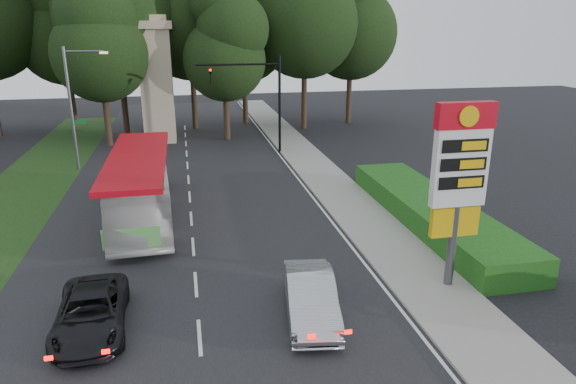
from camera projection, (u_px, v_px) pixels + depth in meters
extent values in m
plane|color=black|center=(200.00, 347.00, 15.50)|extent=(120.00, 120.00, 0.00)
cube|color=black|center=(191.00, 212.00, 26.68)|extent=(14.00, 80.00, 0.02)
cube|color=gray|center=(347.00, 200.00, 28.29)|extent=(3.00, 80.00, 0.12)
cube|color=#193814|center=(26.00, 189.00, 30.45)|extent=(5.00, 50.00, 0.02)
cube|color=#154F15|center=(432.00, 212.00, 24.97)|extent=(3.00, 14.00, 1.20)
cylinder|color=#59595E|center=(452.00, 247.00, 18.63)|extent=(0.32, 0.32, 3.20)
cube|color=gold|center=(454.00, 221.00, 18.32)|extent=(1.80, 0.25, 1.10)
cube|color=silver|center=(460.00, 167.00, 17.70)|extent=(2.00, 0.35, 2.80)
cube|color=#B50917|center=(466.00, 115.00, 17.14)|extent=(2.10, 0.40, 0.90)
cylinder|color=gold|center=(469.00, 116.00, 16.94)|extent=(0.70, 0.05, 0.70)
cube|color=black|center=(466.00, 146.00, 17.27)|extent=(1.70, 0.04, 0.45)
cube|color=black|center=(464.00, 164.00, 17.47)|extent=(1.70, 0.04, 0.45)
cube|color=black|center=(462.00, 183.00, 17.68)|extent=(1.70, 0.04, 0.45)
cylinder|color=black|center=(280.00, 105.00, 38.08)|extent=(0.20, 0.20, 7.20)
cylinder|color=black|center=(238.00, 64.00, 36.58)|extent=(6.00, 0.14, 0.14)
imported|color=black|center=(210.00, 69.00, 36.27)|extent=(0.18, 0.22, 1.10)
sphere|color=#FF0C05|center=(210.00, 70.00, 36.16)|extent=(0.18, 0.18, 0.18)
cylinder|color=#59595E|center=(71.00, 110.00, 33.38)|extent=(0.20, 0.20, 8.00)
cylinder|color=#59595E|center=(84.00, 51.00, 32.46)|extent=(2.40, 0.12, 0.12)
cube|color=#FFE599|center=(104.00, 53.00, 32.72)|extent=(0.50, 0.22, 0.14)
cube|color=#0C591E|center=(80.00, 122.00, 33.71)|extent=(0.85, 0.04, 0.22)
cube|color=#0C591E|center=(75.00, 126.00, 34.14)|extent=(0.04, 0.85, 0.22)
cube|color=tan|center=(157.00, 87.00, 41.67)|extent=(2.50, 2.50, 9.00)
cube|color=tan|center=(152.00, 25.00, 40.18)|extent=(3.00, 3.00, 0.60)
cube|color=tan|center=(152.00, 18.00, 40.03)|extent=(2.20, 2.20, 0.50)
cylinder|color=#2D2116|center=(72.00, 100.00, 47.22)|extent=(0.50, 0.50, 5.40)
sphere|color=black|center=(64.00, 37.00, 45.50)|extent=(8.40, 8.40, 8.40)
sphere|color=black|center=(60.00, 1.00, 44.57)|extent=(7.20, 7.20, 7.20)
cylinder|color=#2D2116|center=(124.00, 98.00, 44.28)|extent=(0.50, 0.50, 6.48)
sphere|color=black|center=(116.00, 17.00, 42.22)|extent=(10.08, 10.08, 10.08)
cylinder|color=#2D2116|center=(194.00, 97.00, 47.37)|extent=(0.50, 0.50, 5.94)
sphere|color=black|center=(190.00, 27.00, 45.48)|extent=(9.24, 9.24, 9.24)
cylinder|color=#2D2116|center=(245.00, 96.00, 50.30)|extent=(0.50, 0.50, 5.22)
sphere|color=black|center=(244.00, 39.00, 48.64)|extent=(8.12, 8.12, 8.12)
sphere|color=black|center=(243.00, 7.00, 47.74)|extent=(6.96, 6.96, 6.96)
cylinder|color=#2D2116|center=(304.00, 96.00, 47.39)|extent=(0.50, 0.50, 6.12)
sphere|color=black|center=(305.00, 24.00, 45.44)|extent=(9.52, 9.52, 9.52)
cylinder|color=#2D2116|center=(349.00, 95.00, 50.29)|extent=(0.50, 0.50, 5.58)
sphere|color=black|center=(351.00, 33.00, 48.52)|extent=(8.68, 8.68, 8.68)
cylinder|color=#2D2116|center=(107.00, 117.00, 40.64)|extent=(0.50, 0.50, 4.68)
sphere|color=black|center=(100.00, 54.00, 39.15)|extent=(7.28, 7.28, 7.28)
sphere|color=black|center=(96.00, 18.00, 38.35)|extent=(6.24, 6.24, 6.24)
cylinder|color=#2D2116|center=(227.00, 114.00, 42.98)|extent=(0.50, 0.50, 4.32)
sphere|color=black|center=(225.00, 60.00, 41.60)|extent=(6.72, 6.72, 6.72)
sphere|color=black|center=(223.00, 29.00, 40.86)|extent=(5.76, 5.76, 5.76)
sphere|color=black|center=(222.00, 1.00, 40.23)|extent=(4.32, 4.32, 4.32)
imported|color=silver|center=(140.00, 187.00, 25.61)|extent=(3.29, 11.59, 3.19)
imported|color=#A8AAAF|center=(311.00, 297.00, 16.89)|extent=(2.17, 4.66, 1.48)
imported|color=black|center=(91.00, 312.00, 16.19)|extent=(2.31, 4.66, 1.27)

